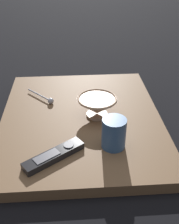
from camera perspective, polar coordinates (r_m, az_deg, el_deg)
ground_plane at (r=1.01m, az=-1.69°, el=-2.59°), size 6.00×6.00×0.00m
table at (r=1.00m, az=-1.71°, el=-1.71°), size 0.67×0.56×0.04m
cereal_bowl at (r=0.97m, az=1.56°, el=1.34°), size 0.14×0.14×0.07m
coffee_mug at (r=0.83m, az=4.99°, el=-4.33°), size 0.07×0.07×0.10m
teaspoon at (r=1.08m, az=-8.65°, el=2.63°), size 0.11×0.11×0.02m
tv_remote_near at (r=0.82m, az=-7.27°, el=-8.79°), size 0.14×0.18×0.02m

